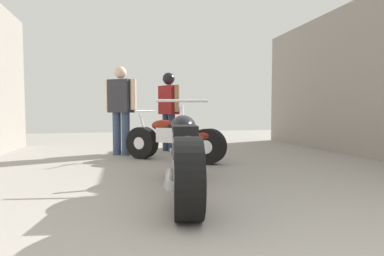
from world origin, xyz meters
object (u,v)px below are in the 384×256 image
Objects in this scene: motorcycle_black_naked at (175,140)px; mechanic_with_helmet at (169,104)px; mechanic_in_blue at (121,105)px; motorcycle_maroon_cruiser at (184,154)px.

mechanic_with_helmet is at bearing 85.51° from motorcycle_black_naked.
motorcycle_black_naked is at bearing -94.49° from mechanic_with_helmet.
mechanic_with_helmet is (0.10, 1.32, 0.64)m from motorcycle_black_naked.
motorcycle_black_naked is at bearing -47.40° from mechanic_in_blue.
motorcycle_black_naked is 1.47m from mechanic_with_helmet.
mechanic_with_helmet is (0.39, 3.36, 0.59)m from motorcycle_maroon_cruiser.
motorcycle_maroon_cruiser is 1.37× the size of motorcycle_black_naked.
mechanic_in_blue is at bearing 132.60° from motorcycle_black_naked.
motorcycle_maroon_cruiser is 3.11m from mechanic_in_blue.
motorcycle_maroon_cruiser is 3.43m from mechanic_with_helmet.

